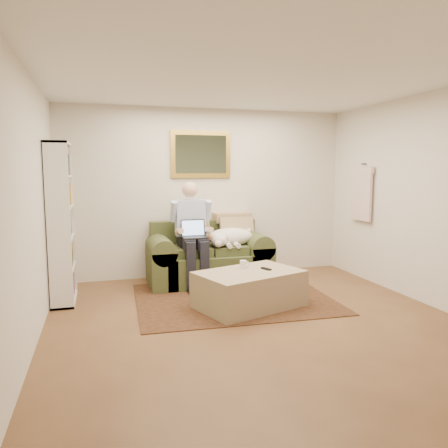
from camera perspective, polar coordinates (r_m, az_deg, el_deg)
name	(u,v)px	position (r m, az deg, el deg)	size (l,w,h in m)	color
room_shell	(253,203)	(4.82, 3.78, 2.75)	(4.51, 5.00, 2.61)	brown
rug	(233,298)	(5.74, 1.22, -9.69)	(2.47, 1.98, 0.01)	black
sofa	(208,262)	(6.52, -2.05, -4.93)	(1.77, 0.90, 1.06)	#49532B
seated_man	(193,235)	(6.22, -4.09, -1.39)	(0.58, 0.84, 1.49)	#8CA0D8
laptop	(194,233)	(6.15, -3.96, -1.15)	(0.34, 0.27, 0.25)	black
sleeping_dog	(231,237)	(6.45, 0.88, -1.69)	(0.73, 0.46, 0.27)	white
ottoman	(249,289)	(5.36, 3.33, -8.51)	(1.23, 0.78, 0.45)	tan
coffee_mug	(243,264)	(5.44, 2.53, -5.30)	(0.08, 0.08, 0.10)	white
tv_remote	(266,269)	(5.41, 5.52, -5.84)	(0.05, 0.15, 0.02)	black
bookshelf	(61,223)	(5.83, -20.53, 0.10)	(0.28, 0.80, 2.00)	white
wall_mirror	(201,154)	(6.82, -3.04, 9.08)	(0.94, 0.04, 0.72)	gold
hanging_shirt	(362,191)	(6.92, 17.54, 4.18)	(0.06, 0.52, 0.90)	beige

